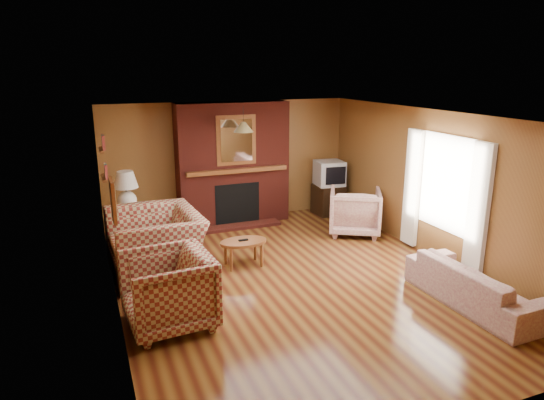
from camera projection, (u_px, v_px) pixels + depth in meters
name	position (u px, v px, depth m)	size (l,w,h in m)	color
floor	(294.00, 280.00, 7.19)	(6.50, 6.50, 0.00)	#461D0F
ceiling	(297.00, 116.00, 6.55)	(6.50, 6.50, 0.00)	white
wall_back	(229.00, 162.00, 9.78)	(6.50, 6.50, 0.00)	olive
wall_front	(459.00, 301.00, 3.95)	(6.50, 6.50, 0.00)	olive
wall_left	(111.00, 222.00, 5.98)	(6.50, 6.50, 0.00)	olive
wall_right	(438.00, 186.00, 7.76)	(6.50, 6.50, 0.00)	olive
fireplace	(233.00, 165.00, 9.55)	(2.20, 0.82, 2.40)	#5A1A13
window_right	(443.00, 194.00, 7.58)	(0.10, 1.85, 2.00)	beige
bookshelf	(104.00, 158.00, 7.58)	(0.09, 0.55, 0.71)	brown
botanical_print	(113.00, 200.00, 5.63)	(0.05, 0.40, 0.50)	brown
pendant_light	(243.00, 127.00, 8.72)	(0.36, 0.36, 0.48)	black
plaid_loveseat	(156.00, 243.00, 7.30)	(1.48, 1.29, 0.96)	maroon
plaid_armchair	(168.00, 290.00, 5.80)	(0.99, 1.02, 0.93)	maroon
floral_sofa	(475.00, 284.00, 6.37)	(1.94, 0.76, 0.57)	beige
floral_armchair	(355.00, 211.00, 9.09)	(0.92, 0.94, 0.86)	beige
coffee_table	(243.00, 244.00, 7.61)	(0.75, 0.46, 0.44)	brown
side_table	(129.00, 227.00, 8.55)	(0.48, 0.48, 0.64)	brown
table_lamp	(126.00, 188.00, 8.36)	(0.42, 0.42, 0.69)	white
tv_stand	(328.00, 199.00, 10.34)	(0.58, 0.53, 0.63)	black
crt_tv	(329.00, 173.00, 10.18)	(0.61, 0.61, 0.51)	#AFB1B7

